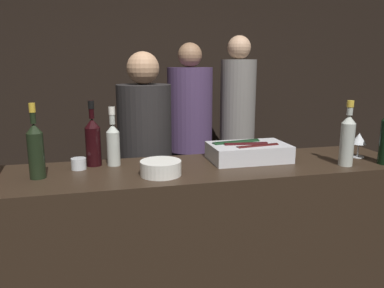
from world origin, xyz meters
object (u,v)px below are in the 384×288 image
at_px(red_wine_bottle_black_foil, 93,140).
at_px(champagne_bottle, 36,149).
at_px(person_blond_tee, 237,123).
at_px(white_wine_bottle, 113,142).
at_px(bowl_white, 161,167).
at_px(ice_bin_with_bottles, 248,151).
at_px(rose_wine_bottle, 347,138).
at_px(person_in_hoodie, 146,162).
at_px(person_grey_polo, 190,132).
at_px(candle_votive, 79,164).
at_px(wine_glass, 359,140).

bearing_deg(red_wine_bottle_black_foil, champagne_bottle, -146.28).
bearing_deg(person_blond_tee, white_wine_bottle, -109.58).
xyz_separation_m(bowl_white, person_blond_tee, (0.95, 1.48, -0.04)).
height_order(bowl_white, red_wine_bottle_black_foil, red_wine_bottle_black_foil).
height_order(ice_bin_with_bottles, person_blond_tee, person_blond_tee).
height_order(rose_wine_bottle, person_in_hoodie, person_in_hoodie).
bearing_deg(person_grey_polo, champagne_bottle, 78.97).
height_order(candle_votive, white_wine_bottle, white_wine_bottle).
relative_size(candle_votive, rose_wine_bottle, 0.22).
distance_m(rose_wine_bottle, person_grey_polo, 1.63).
relative_size(wine_glass, rose_wine_bottle, 0.41).
relative_size(candle_votive, red_wine_bottle_black_foil, 0.22).
distance_m(ice_bin_with_bottles, candle_votive, 0.92).
relative_size(wine_glass, person_blond_tee, 0.08).
bearing_deg(bowl_white, person_blond_tee, 57.37).
distance_m(red_wine_bottle_black_foil, champagne_bottle, 0.31).
bearing_deg(rose_wine_bottle, candle_votive, 169.37).
bearing_deg(wine_glass, person_in_hoodie, 152.36).
bearing_deg(white_wine_bottle, rose_wine_bottle, -13.81).
bearing_deg(rose_wine_bottle, bowl_white, 176.68).
height_order(ice_bin_with_bottles, bowl_white, ice_bin_with_bottles).
xyz_separation_m(bowl_white, wine_glass, (1.18, 0.08, 0.07)).
height_order(red_wine_bottle_black_foil, champagne_bottle, champagne_bottle).
distance_m(ice_bin_with_bottles, person_grey_polo, 1.31).
bearing_deg(champagne_bottle, candle_votive, 32.19).
distance_m(wine_glass, candle_votive, 1.58).
xyz_separation_m(bowl_white, champagne_bottle, (-0.58, 0.09, 0.11)).
height_order(rose_wine_bottle, white_wine_bottle, rose_wine_bottle).
bearing_deg(red_wine_bottle_black_foil, candle_votive, -142.85).
relative_size(bowl_white, champagne_bottle, 0.56).
relative_size(red_wine_bottle_black_foil, white_wine_bottle, 1.11).
distance_m(bowl_white, person_grey_polo, 1.56).
relative_size(person_in_hoodie, person_blond_tee, 0.91).
distance_m(bowl_white, white_wine_bottle, 0.34).
height_order(candle_votive, rose_wine_bottle, rose_wine_bottle).
bearing_deg(wine_glass, person_grey_polo, 116.04).
bearing_deg(champagne_bottle, person_blond_tee, 42.36).
bearing_deg(rose_wine_bottle, person_grey_polo, 108.02).
relative_size(ice_bin_with_bottles, wine_glass, 3.05).
bearing_deg(champagne_bottle, wine_glass, -0.21).
bearing_deg(person_grey_polo, rose_wine_bottle, 134.83).
bearing_deg(red_wine_bottle_black_foil, rose_wine_bottle, -13.65).
bearing_deg(ice_bin_with_bottles, candle_votive, 177.99).
bearing_deg(bowl_white, champagne_bottle, 171.28).
distance_m(red_wine_bottle_black_foil, white_wine_bottle, 0.11).
xyz_separation_m(bowl_white, white_wine_bottle, (-0.22, 0.24, 0.09)).
xyz_separation_m(white_wine_bottle, person_grey_polo, (0.71, 1.23, -0.19)).
height_order(bowl_white, person_in_hoodie, person_in_hoodie).
bearing_deg(champagne_bottle, person_grey_polo, 52.16).
xyz_separation_m(rose_wine_bottle, person_blond_tee, (-0.04, 1.54, -0.15)).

